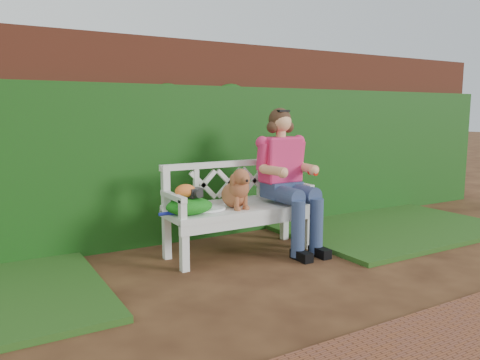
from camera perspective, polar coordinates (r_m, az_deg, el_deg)
ground at (r=3.90m, az=2.65°, el=-12.98°), size 60.00×60.00×0.00m
brick_wall at (r=5.34m, az=-8.51°, el=4.81°), size 10.00×0.30×2.20m
ivy_hedge at (r=5.16m, az=-7.53°, el=1.92°), size 10.00×0.18×1.70m
grass_right at (r=6.07m, az=17.22°, el=-5.34°), size 2.60×2.00×0.05m
garden_bench at (r=4.72m, az=0.00°, el=-6.14°), size 1.60×0.64×0.48m
seated_woman at (r=4.88m, az=5.28°, el=0.19°), size 0.73×0.90×1.46m
dog at (r=4.57m, az=-0.51°, el=-0.95°), size 0.29×0.38×0.40m
tennis_racket at (r=4.48m, az=-4.42°, el=-3.58°), size 0.74×0.39×0.03m
green_bag at (r=4.36m, az=-6.19°, el=-3.14°), size 0.49×0.41×0.15m
camera_item at (r=4.36m, az=-5.57°, el=-1.55°), size 0.15×0.12×0.09m
baseball_glove at (r=4.34m, az=-6.67°, el=-1.33°), size 0.20×0.15×0.13m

